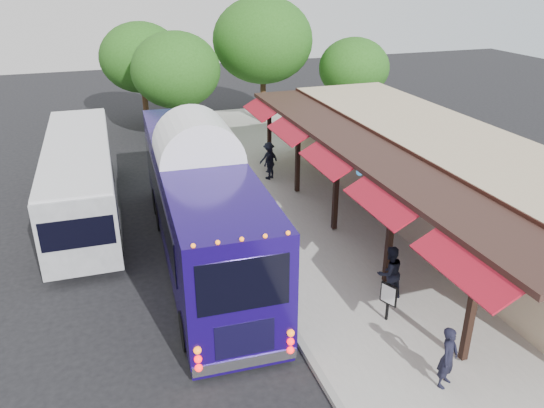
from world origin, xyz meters
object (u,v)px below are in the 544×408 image
object	(u,v)px
city_bus	(81,176)
ped_d	(269,157)
coach_bus	(200,199)
sign_board	(388,296)
ped_b	(389,273)
ped_a	(448,357)
ped_c	(270,163)

from	to	relation	value
city_bus	ped_d	bearing A→B (deg)	13.65
coach_bus	sign_board	size ratio (longest dim) A/B	10.89
ped_b	sign_board	distance (m)	1.20
coach_bus	ped_d	world-z (taller)	coach_bus
ped_a	ped_d	size ratio (longest dim) A/B	1.08
city_bus	sign_board	bearing A→B (deg)	-51.68
ped_c	sign_board	world-z (taller)	ped_c
ped_a	ped_b	xyz separation A→B (m)	(0.60, 3.80, 0.06)
coach_bus	ped_a	xyz separation A→B (m)	(4.25, -8.46, -1.27)
ped_d	sign_board	distance (m)	12.78
ped_a	sign_board	xyz separation A→B (m)	(-0.02, 2.78, -0.01)
coach_bus	ped_d	distance (m)	8.68
ped_c	city_bus	bearing A→B (deg)	-28.85
coach_bus	sign_board	xyz separation A→B (m)	(4.23, -5.68, -1.28)
ped_b	ped_d	world-z (taller)	ped_b
ped_b	ped_d	distance (m)	11.74
coach_bus	ped_c	size ratio (longest dim) A/B	8.18
ped_a	sign_board	world-z (taller)	ped_a
city_bus	ped_c	xyz separation A→B (m)	(8.60, 1.05, -0.77)
ped_a	ped_b	size ratio (longest dim) A/B	0.94
coach_bus	ped_b	world-z (taller)	coach_bus
ped_a	ped_d	xyz separation A→B (m)	(0.60, 15.54, -0.06)
ped_c	coach_bus	bearing A→B (deg)	17.29
coach_bus	ped_a	distance (m)	9.56
ped_b	ped_c	size ratio (longest dim) A/B	1.10
ped_b	coach_bus	bearing A→B (deg)	-49.01
ped_b	ped_c	distance (m)	10.82
ped_a	coach_bus	bearing A→B (deg)	85.31
ped_c	ped_a	bearing A→B (deg)	52.75
sign_board	coach_bus	bearing A→B (deg)	102.08
ped_c	ped_d	distance (m)	0.95
city_bus	ped_a	xyz separation A→B (m)	(8.23, -13.57, -0.75)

